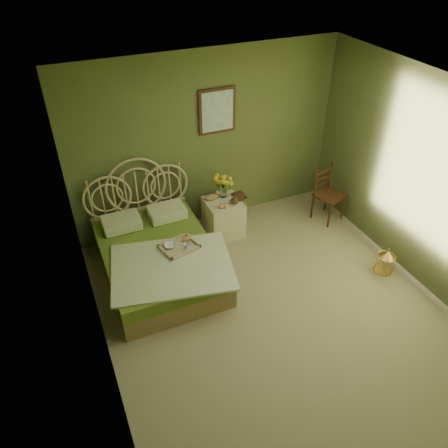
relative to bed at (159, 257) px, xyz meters
name	(u,v)px	position (x,y,z in m)	size (l,w,h in m)	color
floor	(278,314)	(1.10, -1.29, -0.29)	(4.50, 4.50, 0.00)	tan
ceiling	(299,109)	(1.10, -1.29, 2.31)	(4.50, 4.50, 0.00)	silver
wall_back	(207,142)	(1.10, 0.96, 1.01)	(4.00, 4.00, 0.00)	#5A6736
wall_left	(93,282)	(-0.90, -1.29, 1.01)	(4.50, 4.50, 0.00)	#5A6736
wall_right	(433,189)	(3.10, -1.29, 1.01)	(4.50, 4.50, 0.00)	#5A6736
wall_art	(217,111)	(1.25, 0.93, 1.46)	(0.54, 0.04, 0.64)	#3E2311
bed	(159,257)	(0.00, 0.00, 0.00)	(1.65, 2.09, 1.29)	#A78353
nightstand	(223,213)	(1.15, 0.50, 0.07)	(0.51, 0.51, 0.99)	#F0E1C3
chair	(327,189)	(2.80, 0.26, 0.21)	(0.49, 0.49, 0.89)	#3E2311
birdcage	(385,261)	(2.80, -1.18, -0.12)	(0.23, 0.23, 0.35)	gold
book_lower	(234,197)	(1.33, 0.51, 0.29)	(0.17, 0.23, 0.02)	#381E0F
book_upper	(234,196)	(1.33, 0.51, 0.31)	(0.15, 0.20, 0.02)	#472819
cereal_bowl	(170,246)	(0.14, -0.12, 0.23)	(0.16, 0.16, 0.04)	white
coffee_cup	(187,246)	(0.32, -0.23, 0.25)	(0.08, 0.08, 0.07)	white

